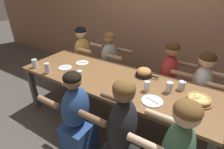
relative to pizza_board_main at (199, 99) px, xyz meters
name	(u,v)px	position (x,y,z in m)	size (l,w,h in m)	color
ground_plane	(112,121)	(-1.05, -0.05, -0.78)	(18.00, 18.00, 0.00)	#514C47
dining_table	(112,82)	(-1.05, -0.05, -0.10)	(2.61, 0.88, 0.75)	brown
pizza_board_main	(199,99)	(0.00, 0.00, 0.00)	(0.28, 0.28, 0.06)	#996B42
skillet_bowl	(144,73)	(-0.71, 0.22, 0.02)	(0.32, 0.22, 0.12)	black
empty_plate_a	(152,101)	(-0.41, -0.26, -0.02)	(0.23, 0.23, 0.02)	white
empty_plate_b	(82,63)	(-1.68, 0.10, -0.02)	(0.20, 0.20, 0.02)	white
empty_plate_c	(65,68)	(-1.79, -0.16, -0.02)	(0.19, 0.19, 0.02)	white
cocktail_glass_blue	(182,86)	(-0.21, 0.15, 0.02)	(0.08, 0.08, 0.13)	silver
drinking_glass_a	(48,69)	(-1.87, -0.40, 0.03)	(0.07, 0.07, 0.15)	silver
drinking_glass_b	(169,88)	(-0.32, 0.01, 0.03)	(0.08, 0.08, 0.13)	silver
drinking_glass_c	(126,85)	(-0.77, -0.19, 0.02)	(0.07, 0.07, 0.10)	silver
drinking_glass_d	(79,75)	(-1.40, -0.28, 0.02)	(0.08, 0.08, 0.10)	silver
drinking_glass_e	(147,87)	(-0.54, -0.09, 0.02)	(0.07, 0.07, 0.12)	silver
drinking_glass_f	(35,64)	(-2.18, -0.38, 0.02)	(0.08, 0.08, 0.13)	silver
drinking_glass_g	(125,94)	(-0.68, -0.37, 0.03)	(0.07, 0.07, 0.14)	silver
diner_far_left	(83,59)	(-2.13, 0.61, -0.24)	(0.51, 0.40, 1.16)	gold
diner_far_midleft	(109,67)	(-1.52, 0.61, -0.27)	(0.51, 0.40, 1.15)	#99999E
diner_far_right	(199,92)	(-0.03, 0.61, -0.27)	(0.51, 0.40, 1.10)	silver
diner_far_midright	(167,82)	(-0.48, 0.61, -0.25)	(0.51, 0.40, 1.16)	#B22D2D
diner_near_center	(77,120)	(-1.10, -0.71, -0.28)	(0.51, 0.40, 1.12)	#2D5193
diner_near_midright	(122,139)	(-0.52, -0.71, -0.23)	(0.51, 0.40, 1.20)	#232328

